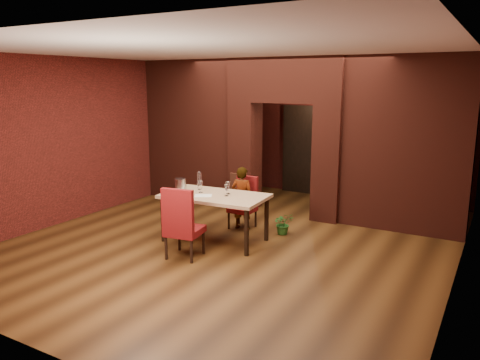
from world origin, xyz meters
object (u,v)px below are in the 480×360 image
object	(u,v)px
wine_glass_a	(201,187)
potted_plant	(283,223)
water_bottle	(199,180)
person_seated	(242,198)
dining_table	(215,218)
chair_far	(242,203)
wine_glass_c	(227,190)
chair_near	(185,222)
wine_glass_b	(228,188)
wine_bucket	(181,185)

from	to	relation	value
wine_glass_a	potted_plant	bearing A→B (deg)	38.05
water_bottle	person_seated	bearing A→B (deg)	50.48
wine_glass_a	water_bottle	world-z (taller)	water_bottle
dining_table	chair_far	distance (m)	0.88
water_bottle	wine_glass_c	bearing A→B (deg)	-15.05
chair_near	person_seated	xyz separation A→B (m)	(0.07, 1.70, 0.02)
wine_glass_b	water_bottle	distance (m)	0.63
wine_glass_b	wine_bucket	xyz separation A→B (m)	(-0.79, -0.30, 0.01)
water_bottle	potted_plant	xyz separation A→B (m)	(1.33, 0.72, -0.80)
wine_glass_b	potted_plant	bearing A→B (deg)	47.60
water_bottle	wine_bucket	bearing A→B (deg)	-114.47
chair_far	wine_glass_c	bearing A→B (deg)	-76.77
chair_far	wine_glass_a	world-z (taller)	wine_glass_a
wine_bucket	wine_glass_b	bearing A→B (deg)	20.68
wine_glass_a	wine_glass_c	bearing A→B (deg)	1.40
wine_glass_a	potted_plant	size ratio (longest dim) A/B	0.51
person_seated	chair_near	bearing A→B (deg)	83.78
wine_glass_b	wine_glass_c	bearing A→B (deg)	-69.18
person_seated	wine_glass_b	distance (m)	0.77
dining_table	chair_near	distance (m)	0.88
chair_far	chair_near	bearing A→B (deg)	-90.27
dining_table	chair_near	bearing A→B (deg)	-94.26
chair_far	potted_plant	world-z (taller)	chair_far
water_bottle	potted_plant	size ratio (longest dim) A/B	0.83
chair_far	chair_near	size ratio (longest dim) A/B	0.85
wine_glass_b	potted_plant	distance (m)	1.27
dining_table	person_seated	size ratio (longest dim) A/B	1.49
chair_near	wine_glass_a	distance (m)	0.99
chair_near	wine_glass_c	distance (m)	0.98
dining_table	wine_bucket	world-z (taller)	wine_bucket
wine_glass_b	wine_bucket	world-z (taller)	wine_bucket
wine_glass_a	water_bottle	bearing A→B (deg)	129.37
dining_table	wine_bucket	xyz separation A→B (m)	(-0.61, -0.14, 0.53)
chair_near	wine_glass_a	world-z (taller)	chair_near
dining_table	wine_bucket	bearing A→B (deg)	-170.79
chair_far	wine_glass_b	xyz separation A→B (m)	(0.13, -0.73, 0.45)
dining_table	wine_glass_a	xyz separation A→B (m)	(-0.29, 0.01, 0.52)
wine_bucket	potted_plant	bearing A→B (deg)	35.61
wine_glass_c	chair_near	bearing A→B (deg)	-104.61
dining_table	chair_near	world-z (taller)	chair_near
wine_glass_a	wine_bucket	size ratio (longest dim) A/B	0.85
person_seated	wine_bucket	distance (m)	1.24
chair_far	dining_table	bearing A→B (deg)	-91.65
wine_glass_b	chair_far	bearing A→B (deg)	100.06
wine_glass_a	wine_glass_b	size ratio (longest dim) A/B	0.96
wine_glass_b	chair_near	bearing A→B (deg)	-99.99
wine_glass_a	wine_glass_c	xyz separation A→B (m)	(0.52, 0.01, -0.00)
wine_glass_c	water_bottle	distance (m)	0.71
wine_glass_c	wine_bucket	world-z (taller)	wine_bucket
chair_near	person_seated	bearing A→B (deg)	-101.64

